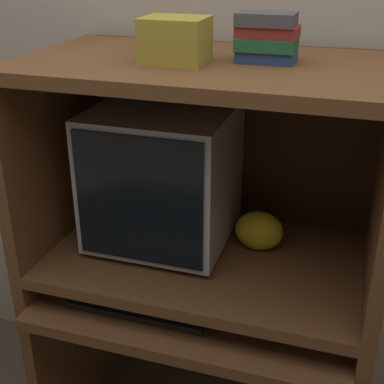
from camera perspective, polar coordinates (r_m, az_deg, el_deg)
The scene contains 10 objects.
wall_back at distance 1.82m, azimuth 4.99°, elevation 13.66°, with size 6.00×0.06×2.60m.
desk_base at distance 1.86m, azimuth 0.97°, elevation -16.51°, with size 1.03×0.65×0.67m.
desk_monitor_shelf at distance 1.70m, azimuth 1.51°, elevation -7.27°, with size 1.03×0.60×0.11m.
hutch_upper at distance 1.54m, azimuth 2.06°, elevation 6.94°, with size 1.03×0.60×0.60m.
crt_monitor at distance 1.66m, azimuth -3.10°, elevation 1.78°, with size 0.41×0.41×0.44m.
keyboard at distance 1.64m, azimuth -5.47°, elevation -11.61°, with size 0.43×0.16×0.03m.
mouse at distance 1.58m, azimuth 4.04°, elevation -13.09°, with size 0.07×0.05×0.03m.
snack_bag at distance 1.69m, azimuth 7.18°, elevation -4.12°, with size 0.15×0.11×0.12m.
book_stack at distance 1.44m, azimuth 8.00°, elevation 15.99°, with size 0.16×0.12×0.12m.
storage_box at distance 1.42m, azimuth -1.81°, elevation 15.88°, with size 0.16×0.14×0.11m.
Camera 1 is at (0.39, -1.08, 1.66)m, focal length 50.00 mm.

